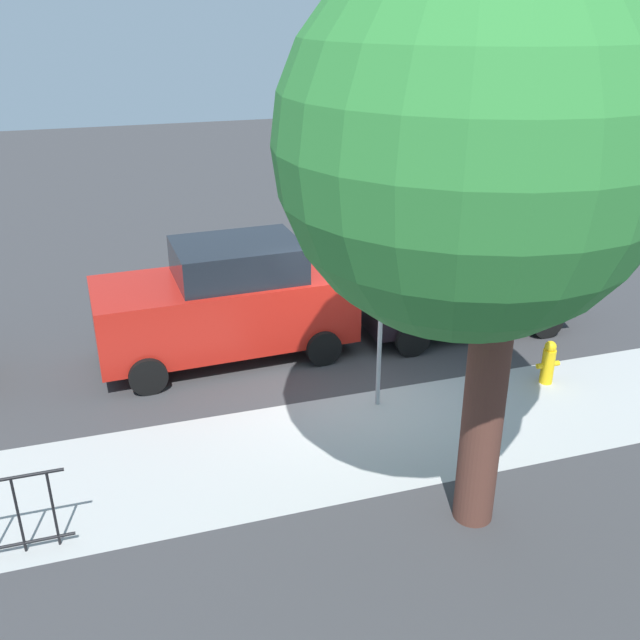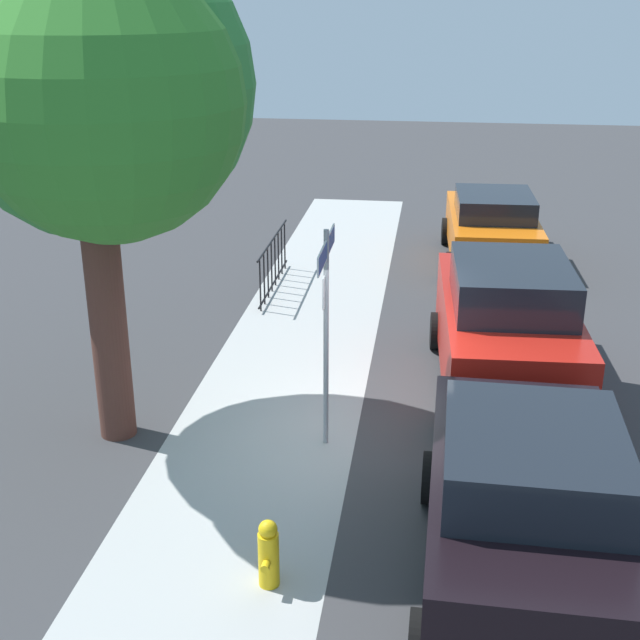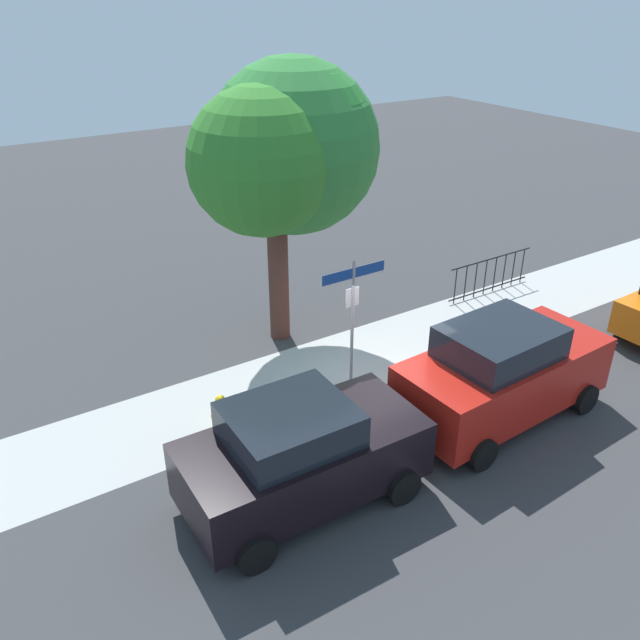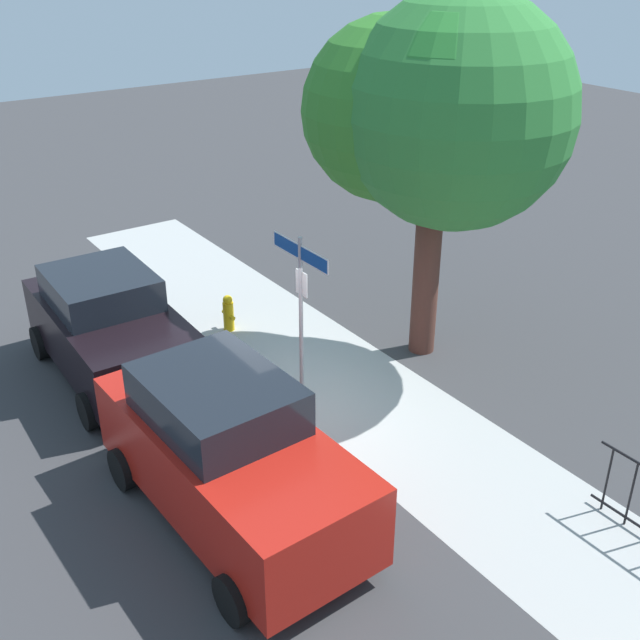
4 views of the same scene
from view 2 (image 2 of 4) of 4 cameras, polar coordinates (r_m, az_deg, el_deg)
name	(u,v)px [view 2 (image 2 of 4)]	position (r m, az deg, el deg)	size (l,w,h in m)	color
ground_plane	(356,438)	(11.80, 2.44, -7.99)	(60.00, 60.00, 0.00)	#38383A
sidewalk_strip	(288,372)	(13.72, -2.16, -3.54)	(24.00, 2.60, 0.00)	#A5A7A5
street_sign	(326,294)	(10.79, 0.41, 1.75)	(1.56, 0.07, 3.01)	#9EA0A5
shade_tree	(106,89)	(11.05, -14.25, 14.88)	(4.62, 4.05, 6.63)	#543027
car_black	(526,507)	(8.88, 13.73, -12.17)	(4.15, 2.20, 1.95)	black
car_red	(506,328)	(12.97, 12.43, -0.51)	(4.60, 2.25, 2.13)	#B11C13
car_orange	(492,227)	(19.29, 11.53, 6.18)	(4.21, 2.19, 1.65)	orange
iron_fence	(273,263)	(17.37, -3.17, 3.89)	(3.05, 0.04, 1.07)	black
fire_hydrant	(269,553)	(9.03, -3.49, -15.45)	(0.42, 0.22, 0.78)	yellow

